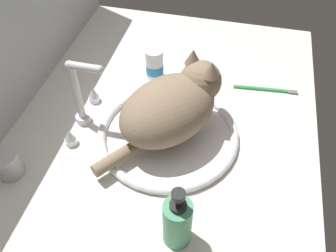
{
  "coord_description": "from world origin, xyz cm",
  "views": [
    {
      "loc": [
        -59.19,
        -15.43,
        73.63
      ],
      "look_at": [
        -0.54,
        -1.61,
        7.0
      ],
      "focal_mm": 37.45,
      "sensor_mm": 36.0,
      "label": 1
    }
  ],
  "objects_px": {
    "faucet": "(81,100)",
    "cat": "(174,105)",
    "pill_bottle": "(154,65)",
    "toothbrush": "(266,89)",
    "metal_jar": "(7,164)",
    "soap_pump_bottle": "(177,222)",
    "sink_basin": "(168,134)"
  },
  "relations": [
    {
      "from": "sink_basin",
      "to": "metal_jar",
      "type": "height_order",
      "value": "metal_jar"
    },
    {
      "from": "soap_pump_bottle",
      "to": "pill_bottle",
      "type": "relative_size",
      "value": 1.8
    },
    {
      "from": "soap_pump_bottle",
      "to": "toothbrush",
      "type": "height_order",
      "value": "soap_pump_bottle"
    },
    {
      "from": "sink_basin",
      "to": "metal_jar",
      "type": "distance_m",
      "value": 0.4
    },
    {
      "from": "pill_bottle",
      "to": "toothbrush",
      "type": "distance_m",
      "value": 0.34
    },
    {
      "from": "faucet",
      "to": "metal_jar",
      "type": "height_order",
      "value": "faucet"
    },
    {
      "from": "metal_jar",
      "to": "pill_bottle",
      "type": "distance_m",
      "value": 0.5
    },
    {
      "from": "faucet",
      "to": "cat",
      "type": "xyz_separation_m",
      "value": [
        0.02,
        -0.24,
        0.02
      ]
    },
    {
      "from": "sink_basin",
      "to": "pill_bottle",
      "type": "relative_size",
      "value": 3.81
    },
    {
      "from": "toothbrush",
      "to": "metal_jar",
      "type": "bearing_deg",
      "value": 127.03
    },
    {
      "from": "cat",
      "to": "metal_jar",
      "type": "xyz_separation_m",
      "value": [
        -0.22,
        0.35,
        -0.07
      ]
    },
    {
      "from": "metal_jar",
      "to": "pill_bottle",
      "type": "height_order",
      "value": "pill_bottle"
    },
    {
      "from": "metal_jar",
      "to": "soap_pump_bottle",
      "type": "distance_m",
      "value": 0.43
    },
    {
      "from": "sink_basin",
      "to": "pill_bottle",
      "type": "distance_m",
      "value": 0.25
    },
    {
      "from": "sink_basin",
      "to": "metal_jar",
      "type": "bearing_deg",
      "value": 120.24
    },
    {
      "from": "faucet",
      "to": "toothbrush",
      "type": "relative_size",
      "value": 1.1
    },
    {
      "from": "faucet",
      "to": "cat",
      "type": "relative_size",
      "value": 0.59
    },
    {
      "from": "sink_basin",
      "to": "toothbrush",
      "type": "xyz_separation_m",
      "value": [
        0.24,
        -0.24,
        -0.0
      ]
    },
    {
      "from": "cat",
      "to": "sink_basin",
      "type": "bearing_deg",
      "value": 142.79
    },
    {
      "from": "pill_bottle",
      "to": "metal_jar",
      "type": "bearing_deg",
      "value": 150.17
    },
    {
      "from": "metal_jar",
      "to": "cat",
      "type": "bearing_deg",
      "value": -58.72
    },
    {
      "from": "metal_jar",
      "to": "pill_bottle",
      "type": "bearing_deg",
      "value": -29.83
    },
    {
      "from": "sink_basin",
      "to": "metal_jar",
      "type": "relative_size",
      "value": 5.45
    },
    {
      "from": "sink_basin",
      "to": "toothbrush",
      "type": "bearing_deg",
      "value": -45.17
    },
    {
      "from": "pill_bottle",
      "to": "sink_basin",
      "type": "bearing_deg",
      "value": -157.28
    },
    {
      "from": "faucet",
      "to": "toothbrush",
      "type": "xyz_separation_m",
      "value": [
        0.24,
        -0.48,
        -0.07
      ]
    },
    {
      "from": "sink_basin",
      "to": "metal_jar",
      "type": "xyz_separation_m",
      "value": [
        -0.2,
        0.34,
        0.02
      ]
    },
    {
      "from": "soap_pump_bottle",
      "to": "pill_bottle",
      "type": "bearing_deg",
      "value": 19.69
    },
    {
      "from": "soap_pump_bottle",
      "to": "pill_bottle",
      "type": "xyz_separation_m",
      "value": [
        0.5,
        0.18,
        -0.02
      ]
    },
    {
      "from": "faucet",
      "to": "soap_pump_bottle",
      "type": "xyz_separation_m",
      "value": [
        -0.27,
        -0.31,
        -0.01
      ]
    },
    {
      "from": "sink_basin",
      "to": "soap_pump_bottle",
      "type": "relative_size",
      "value": 2.11
    },
    {
      "from": "faucet",
      "to": "toothbrush",
      "type": "height_order",
      "value": "faucet"
    }
  ]
}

